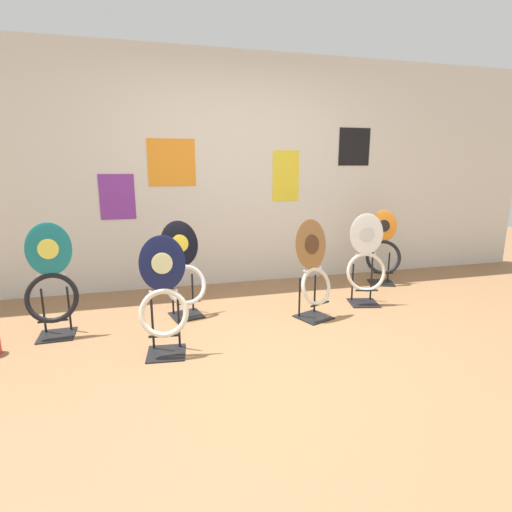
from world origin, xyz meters
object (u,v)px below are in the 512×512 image
at_px(toilet_seat_display_white_plain, 366,263).
at_px(toilet_seat_display_orange_sun, 383,251).
at_px(toilet_seat_display_jazz_black, 184,272).
at_px(toilet_seat_display_teal_sax, 51,283).
at_px(toilet_seat_display_woodgrain, 313,269).
at_px(toilet_seat_display_navy_moon, 164,300).

distance_m(toilet_seat_display_white_plain, toilet_seat_display_orange_sun, 0.83).
height_order(toilet_seat_display_jazz_black, toilet_seat_display_white_plain, toilet_seat_display_white_plain).
bearing_deg(toilet_seat_display_teal_sax, toilet_seat_display_woodgrain, -4.40).
distance_m(toilet_seat_display_woodgrain, toilet_seat_display_white_plain, 0.69).
distance_m(toilet_seat_display_jazz_black, toilet_seat_display_orange_sun, 2.40).
bearing_deg(toilet_seat_display_teal_sax, toilet_seat_display_navy_moon, -33.30).
relative_size(toilet_seat_display_jazz_black, toilet_seat_display_navy_moon, 0.99).
height_order(toilet_seat_display_jazz_black, toilet_seat_display_orange_sun, toilet_seat_display_jazz_black).
bearing_deg(toilet_seat_display_woodgrain, toilet_seat_display_orange_sun, 33.21).
distance_m(toilet_seat_display_navy_moon, toilet_seat_display_teal_sax, 1.03).
bearing_deg(toilet_seat_display_orange_sun, toilet_seat_display_navy_moon, -154.99).
height_order(toilet_seat_display_white_plain, toilet_seat_display_orange_sun, toilet_seat_display_white_plain).
distance_m(toilet_seat_display_navy_moon, toilet_seat_display_orange_sun, 2.84).
xyz_separation_m(toilet_seat_display_woodgrain, toilet_seat_display_white_plain, (0.66, 0.21, -0.04)).
bearing_deg(toilet_seat_display_navy_moon, toilet_seat_display_white_plain, 16.89).
xyz_separation_m(toilet_seat_display_navy_moon, toilet_seat_display_white_plain, (2.00, 0.61, 0.00)).
xyz_separation_m(toilet_seat_display_navy_moon, toilet_seat_display_woodgrain, (1.35, 0.40, 0.04)).
height_order(toilet_seat_display_navy_moon, toilet_seat_display_woodgrain, toilet_seat_display_woodgrain).
height_order(toilet_seat_display_navy_moon, toilet_seat_display_orange_sun, toilet_seat_display_navy_moon).
bearing_deg(toilet_seat_display_woodgrain, toilet_seat_display_teal_sax, 175.60).
bearing_deg(toilet_seat_display_navy_moon, toilet_seat_display_teal_sax, 146.70).
xyz_separation_m(toilet_seat_display_jazz_black, toilet_seat_display_woodgrain, (1.13, -0.37, 0.04)).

